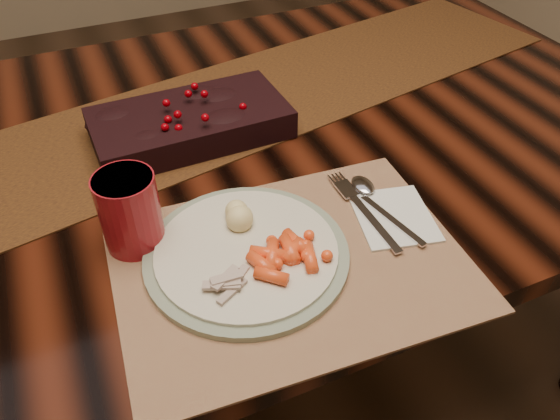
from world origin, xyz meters
name	(u,v)px	position (x,y,z in m)	size (l,w,h in m)	color
floor	(232,371)	(0.00, 0.00, 0.00)	(5.00, 5.00, 0.00)	black
dining_table	(222,279)	(0.00, 0.00, 0.38)	(1.80, 1.00, 0.75)	black
table_runner	(216,110)	(0.05, 0.10, 0.75)	(1.61, 0.33, 0.00)	#552D14
centerpiece	(190,119)	(-0.02, 0.03, 0.79)	(0.35, 0.18, 0.07)	black
placemat_main	(291,263)	(0.01, -0.33, 0.75)	(0.48, 0.35, 0.00)	brown
dinner_plate	(247,253)	(-0.04, -0.30, 0.76)	(0.29, 0.29, 0.02)	beige
baby_carrots	(285,263)	(0.00, -0.35, 0.78)	(0.10, 0.08, 0.02)	#FF4D1C
mashed_potatoes	(229,214)	(-0.04, -0.24, 0.79)	(0.08, 0.07, 0.04)	beige
turkey_shreds	(227,282)	(-0.09, -0.35, 0.78)	(0.07, 0.06, 0.02)	tan
napkin	(394,217)	(0.20, -0.31, 0.76)	(0.11, 0.13, 0.00)	silver
fork	(367,214)	(0.16, -0.30, 0.76)	(0.03, 0.17, 0.00)	silver
spoon	(383,209)	(0.19, -0.30, 0.76)	(0.03, 0.16, 0.00)	#B1B1BC
red_cup	(130,212)	(-0.17, -0.21, 0.81)	(0.08, 0.08, 0.12)	maroon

